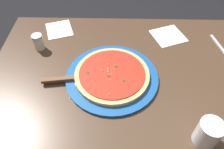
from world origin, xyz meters
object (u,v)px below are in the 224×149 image
Objects in this scene: pizza at (112,74)px; napkin_folded_right at (168,36)px; serving_plate at (112,77)px; parmesan_shaker at (38,42)px; napkin_loose_left at (59,29)px; pizza_server at (69,79)px; cup_tall_drink at (208,133)px; fork at (222,49)px.

pizza reaches higher than napkin_folded_right.
parmesan_shaker is (0.33, -0.17, 0.03)m from serving_plate.
pizza_server is at bearing 106.86° from napkin_loose_left.
napkin_loose_left is (0.57, -0.57, -0.05)m from cup_tall_drink.
parmesan_shaker is at bearing 9.82° from napkin_folded_right.
pizza is 1.60× the size of fork.
pizza reaches higher than napkin_loose_left.
cup_tall_drink is at bearing 139.43° from serving_plate.
napkin_loose_left is at bearing -9.84° from fork.
parmesan_shaker is (0.63, -0.43, -0.01)m from cup_tall_drink.
fork is (-0.20, -0.44, -0.05)m from cup_tall_drink.
parmesan_shaker is at bearing -27.20° from serving_plate.
pizza_server reaches higher than serving_plate.
cup_tall_drink is at bearing 135.14° from napkin_loose_left.
serving_plate is at bearing -40.57° from cup_tall_drink.
serving_plate is 5.01× the size of parmesan_shaker.
parmesan_shaker is at bearing -34.08° from cup_tall_drink.
serving_plate is 0.53m from fork.
napkin_folded_right is (-0.44, -0.30, -0.02)m from pizza_server.
fork is at bearing -114.10° from cup_tall_drink.
napkin_folded_right is 1.06× the size of napkin_loose_left.
napkin_folded_right is 0.61m from parmesan_shaker.
napkin_folded_right is at bearing -134.19° from pizza.
pizza is at bearing 45.81° from napkin_folded_right.
pizza is 0.53m from fork.
napkin_loose_left is 0.78m from fork.
napkin_loose_left is 0.73× the size of fork.
pizza_server reaches higher than napkin_folded_right.
pizza_server is 1.56× the size of napkin_folded_right.
napkin_loose_left is at bearing -73.14° from pizza_server.
fork is 2.51× the size of parmesan_shaker.
pizza is at bearing 26.42° from serving_plate.
cup_tall_drink is (-0.30, 0.26, 0.04)m from serving_plate.
serving_plate is 0.38m from napkin_folded_right.
pizza_server is 0.53m from napkin_folded_right.
cup_tall_drink is 0.70× the size of napkin_loose_left.
pizza_server is 0.70m from fork.
parmesan_shaker reaches higher than napkin_folded_right.
pizza is 1.33× the size of pizza_server.
napkin_loose_left is (0.10, -0.34, -0.02)m from pizza_server.
napkin_folded_right is 0.25m from fork.
serving_plate reaches higher than fork.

